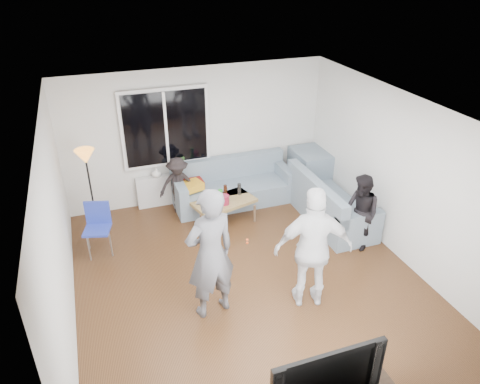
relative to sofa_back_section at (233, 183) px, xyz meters
name	(u,v)px	position (x,y,z in m)	size (l,w,h in m)	color
floor	(247,278)	(-0.55, -2.27, -0.45)	(5.00, 5.50, 0.04)	#56351C
ceiling	(248,111)	(-0.55, -2.27, 2.20)	(5.00, 5.50, 0.04)	white
wall_back	(197,135)	(-0.55, 0.50, 0.88)	(5.00, 0.04, 2.60)	silver
wall_front	(356,348)	(-0.55, -5.04, 0.88)	(5.00, 0.04, 2.60)	silver
wall_left	(56,237)	(-3.07, -2.27, 0.88)	(0.04, 5.50, 2.60)	silver
wall_right	(399,176)	(1.97, -2.27, 0.88)	(0.04, 5.50, 2.60)	silver
window_frame	(166,128)	(-1.15, 0.42, 1.12)	(1.62, 0.06, 1.47)	white
window_glass	(166,128)	(-1.15, 0.38, 1.12)	(1.50, 0.02, 1.35)	black
window_mullion	(166,129)	(-1.15, 0.37, 1.12)	(0.05, 0.03, 1.35)	white
radiator	(171,189)	(-1.15, 0.38, -0.11)	(1.30, 0.12, 0.62)	silver
potted_plant	(180,165)	(-0.95, 0.35, 0.38)	(0.20, 0.16, 0.37)	#325F26
vase	(156,173)	(-1.41, 0.35, 0.29)	(0.17, 0.17, 0.18)	white
sofa_back_section	(233,183)	(0.00, 0.00, 0.00)	(2.30, 0.85, 0.85)	slate
sofa_right_section	(331,199)	(1.47, -1.20, 0.00)	(0.85, 2.00, 0.85)	slate
sofa_corner	(314,170)	(1.75, 0.00, 0.00)	(0.85, 0.85, 0.85)	slate
cushion_yellow	(192,186)	(-0.83, -0.02, 0.09)	(0.38, 0.32, 0.14)	gold
cushion_red	(193,184)	(-0.77, 0.06, 0.09)	(0.36, 0.30, 0.13)	maroon
coffee_table	(224,210)	(-0.37, -0.57, -0.22)	(1.10, 0.60, 0.40)	tan
pitcher	(224,200)	(-0.40, -0.68, 0.06)	(0.17, 0.17, 0.17)	maroon
side_chair	(97,230)	(-2.60, -0.87, 0.01)	(0.40, 0.40, 0.86)	#283AB0
floor_lamp	(92,193)	(-2.60, -0.21, 0.36)	(0.32, 0.32, 1.56)	orange
player_left	(210,254)	(-1.25, -2.79, 0.52)	(0.69, 0.45, 1.90)	#505056
player_right	(313,249)	(0.09, -3.07, 0.47)	(1.05, 0.44, 1.80)	silver
spectator_right	(361,213)	(1.47, -2.12, 0.22)	(0.63, 0.49, 1.30)	black
spectator_back	(178,185)	(-1.07, 0.03, 0.12)	(0.71, 0.41, 1.10)	black
television	(322,370)	(-0.70, -4.77, 0.36)	(1.19, 0.16, 0.69)	black
bottle_e	(239,189)	(-0.03, -0.43, 0.08)	(0.07, 0.07, 0.22)	black
bottle_c	(225,191)	(-0.29, -0.41, 0.09)	(0.07, 0.07, 0.22)	black
bottle_b	(220,197)	(-0.46, -0.64, 0.11)	(0.08, 0.08, 0.27)	#1C921A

